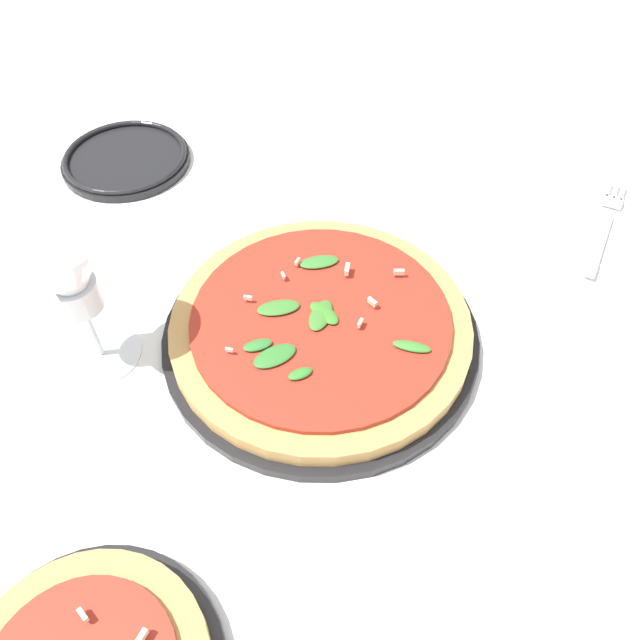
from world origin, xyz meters
The scene contains 6 objects.
ground_plane centered at (0.00, 0.00, 0.00)m, with size 6.00×6.00×0.00m, color white.
pizza_arugula_main centered at (-0.01, 0.00, 0.02)m, with size 0.33×0.33×0.05m.
wine_glass centered at (-0.20, 0.13, 0.11)m, with size 0.08×0.08×0.16m.
napkin centered at (0.37, -0.09, 0.00)m, with size 0.13×0.10×0.01m.
fork centered at (0.37, -0.09, 0.01)m, with size 0.18×0.10×0.00m.
side_plate_white centered at (-0.03, 0.41, 0.01)m, with size 0.18×0.18×0.02m.
Camera 1 is at (-0.27, -0.33, 0.52)m, focal length 35.00 mm.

